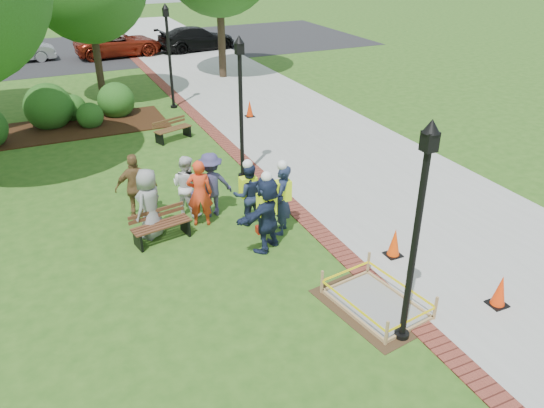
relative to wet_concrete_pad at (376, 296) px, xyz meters
name	(u,v)px	position (x,y,z in m)	size (l,w,h in m)	color
ground	(274,270)	(-1.34, 2.02, -0.23)	(100.00, 100.00, 0.00)	#285116
sidewalk	(282,116)	(3.66, 12.02, -0.22)	(6.00, 60.00, 0.02)	#9E9E99
brick_edging	(207,126)	(0.41, 12.02, -0.22)	(0.50, 60.00, 0.03)	maroon
mulch_bed	(74,128)	(-4.34, 14.02, -0.21)	(7.00, 3.00, 0.05)	#381E0F
parking_lot	(96,51)	(-1.34, 29.02, -0.23)	(36.00, 12.00, 0.01)	black
wet_concrete_pad	(376,296)	(0.00, 0.00, 0.00)	(2.03, 2.53, 0.55)	#47331E
bench_near	(162,232)	(-3.30, 4.34, 0.01)	(1.50, 0.73, 0.78)	brown
bench_far	(173,134)	(-1.16, 11.12, 0.01)	(1.46, 0.90, 0.75)	brown
cone_front	(500,291)	(2.25, -1.03, 0.11)	(0.37, 0.37, 0.72)	black
cone_back	(394,243)	(1.44, 1.38, 0.12)	(0.37, 0.37, 0.73)	black
cone_far	(250,109)	(2.39, 12.44, 0.11)	(0.36, 0.36, 0.70)	black
toolbox	(263,229)	(-0.87, 3.67, -0.14)	(0.37, 0.20, 0.18)	#98190B
lamp_near	(418,222)	(-0.09, -0.98, 2.25)	(0.28, 0.28, 4.26)	black
lamp_mid	(241,99)	(-0.09, 7.02, 2.25)	(0.28, 0.28, 4.26)	black
lamp_far	(169,49)	(-0.09, 15.02, 2.25)	(0.28, 0.28, 4.26)	black
shrub_b	(52,126)	(-5.08, 14.61, -0.23)	(1.82, 1.82, 1.82)	#234B15
shrub_c	(92,127)	(-3.67, 13.90, -0.23)	(1.02, 1.02, 1.02)	#234B15
shrub_d	(118,115)	(-2.49, 14.91, -0.23)	(1.48, 1.48, 1.48)	#234B15
shrub_e	(74,119)	(-4.19, 15.15, -0.23)	(1.09, 1.09, 1.09)	#234B15
casual_person_a	(149,204)	(-3.46, 4.67, 0.66)	(0.67, 0.66, 1.79)	gray
casual_person_b	(200,193)	(-2.17, 4.72, 0.66)	(0.66, 0.53, 1.78)	red
casual_person_c	(186,186)	(-2.31, 5.42, 0.60)	(0.60, 0.63, 1.66)	white
casual_person_d	(136,188)	(-3.56, 5.68, 0.68)	(0.62, 0.44, 1.82)	brown
casual_person_e	(211,185)	(-1.74, 5.10, 0.64)	(0.58, 0.38, 1.76)	#3B3862
hivis_worker_a	(267,212)	(-1.10, 2.94, 0.75)	(0.71, 0.63, 2.01)	#1A2C44
hivis_worker_b	(282,198)	(-0.45, 3.49, 0.73)	(0.64, 0.69, 1.96)	#1A2046
hivis_worker_c	(248,192)	(-1.03, 4.26, 0.66)	(0.57, 0.41, 1.79)	#18253E
parked_car_b	(20,62)	(-5.85, 27.48, -0.23)	(4.45, 1.94, 1.45)	#99989D
parked_car_c	(121,56)	(-0.21, 26.78, -0.23)	(4.80, 2.09, 1.57)	maroon
parked_car_d	(197,50)	(4.60, 26.55, -0.23)	(4.83, 2.10, 1.57)	black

